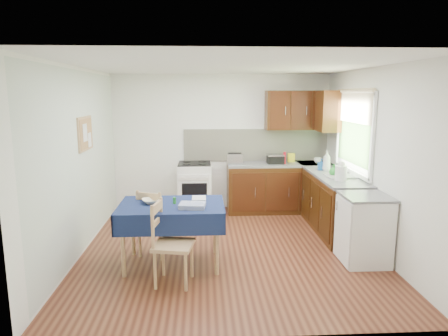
{
  "coord_description": "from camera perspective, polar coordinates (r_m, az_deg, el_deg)",
  "views": [
    {
      "loc": [
        -0.35,
        -5.31,
        2.13
      ],
      "look_at": [
        -0.05,
        0.26,
        1.1
      ],
      "focal_mm": 32.0,
      "sensor_mm": 36.0,
      "label": 1
    }
  ],
  "objects": [
    {
      "name": "floor",
      "position": [
        5.73,
        0.65,
        -11.39
      ],
      "size": [
        4.2,
        4.2,
        0.0
      ],
      "primitive_type": "plane",
      "color": "#471F13",
      "rests_on": "ground"
    },
    {
      "name": "ceiling",
      "position": [
        5.33,
        0.71,
        14.41
      ],
      "size": [
        4.0,
        4.2,
        0.02
      ],
      "primitive_type": "cube",
      "color": "white",
      "rests_on": "wall_back"
    },
    {
      "name": "wall_back",
      "position": [
        7.47,
        -0.38,
        3.68
      ],
      "size": [
        4.0,
        0.02,
        2.5
      ],
      "primitive_type": "cube",
      "color": "white",
      "rests_on": "ground"
    },
    {
      "name": "wall_front",
      "position": [
        3.34,
        3.06,
        -4.86
      ],
      "size": [
        4.0,
        0.02,
        2.5
      ],
      "primitive_type": "cube",
      "color": "white",
      "rests_on": "ground"
    },
    {
      "name": "wall_left",
      "position": [
        5.63,
        -20.1,
        0.79
      ],
      "size": [
        0.02,
        4.2,
        2.5
      ],
      "primitive_type": "cube",
      "color": "silver",
      "rests_on": "ground"
    },
    {
      "name": "wall_right",
      "position": [
        5.87,
        20.56,
        1.15
      ],
      "size": [
        0.02,
        4.2,
        2.5
      ],
      "primitive_type": "cube",
      "color": "white",
      "rests_on": "ground"
    },
    {
      "name": "base_cabinets",
      "position": [
        6.99,
        11.16,
        -3.83
      ],
      "size": [
        1.9,
        2.3,
        0.86
      ],
      "color": "#321E08",
      "rests_on": "ground"
    },
    {
      "name": "worktop_back",
      "position": [
        7.35,
        7.94,
        0.55
      ],
      "size": [
        1.9,
        0.6,
        0.04
      ],
      "primitive_type": "cube",
      "color": "slate",
      "rests_on": "base_cabinets"
    },
    {
      "name": "worktop_right",
      "position": [
        6.42,
        15.59,
        -1.17
      ],
      "size": [
        0.6,
        1.7,
        0.04
      ],
      "primitive_type": "cube",
      "color": "slate",
      "rests_on": "base_cabinets"
    },
    {
      "name": "worktop_corner",
      "position": [
        7.5,
        12.81,
        0.59
      ],
      "size": [
        0.6,
        0.6,
        0.04
      ],
      "primitive_type": "cube",
      "color": "slate",
      "rests_on": "base_cabinets"
    },
    {
      "name": "splashback",
      "position": [
        7.52,
        4.58,
        3.3
      ],
      "size": [
        2.7,
        0.02,
        0.6
      ],
      "primitive_type": "cube",
      "color": "beige",
      "rests_on": "wall_back"
    },
    {
      "name": "upper_cabinets",
      "position": [
        7.36,
        11.8,
        8.04
      ],
      "size": [
        1.2,
        0.85,
        0.7
      ],
      "color": "#321E08",
      "rests_on": "wall_back"
    },
    {
      "name": "stove",
      "position": [
        7.3,
        -4.19,
        -2.82
      ],
      "size": [
        0.6,
        0.61,
        0.92
      ],
      "color": "white",
      "rests_on": "ground"
    },
    {
      "name": "window",
      "position": [
        6.46,
        18.08,
        5.67
      ],
      "size": [
        0.04,
        1.48,
        1.26
      ],
      "color": "#305221",
      "rests_on": "wall_right"
    },
    {
      "name": "fridge",
      "position": [
        5.45,
        19.4,
        -8.23
      ],
      "size": [
        0.58,
        0.6,
        0.89
      ],
      "color": "white",
      "rests_on": "ground"
    },
    {
      "name": "corkboard",
      "position": [
        5.86,
        -19.19,
        4.66
      ],
      "size": [
        0.04,
        0.62,
        0.47
      ],
      "color": "#A67F53",
      "rests_on": "wall_left"
    },
    {
      "name": "dining_table",
      "position": [
        5.05,
        -7.47,
        -6.29
      ],
      "size": [
        1.3,
        0.88,
        0.79
      ],
      "rotation": [
        0.0,
        0.0,
        0.09
      ],
      "color": "#0F163F",
      "rests_on": "ground"
    },
    {
      "name": "chair_far",
      "position": [
        5.42,
        -9.91,
        -7.44
      ],
      "size": [
        0.53,
        0.53,
        0.91
      ],
      "rotation": [
        0.0,
        0.0,
        2.73
      ],
      "color": "#A67F53",
      "rests_on": "ground"
    },
    {
      "name": "chair_near",
      "position": [
        4.62,
        -7.83,
        -10.23
      ],
      "size": [
        0.49,
        0.49,
        0.96
      ],
      "rotation": [
        0.0,
        0.0,
        1.4
      ],
      "color": "#A67F53",
      "rests_on": "ground"
    },
    {
      "name": "toaster",
      "position": [
        7.14,
        1.53,
        1.31
      ],
      "size": [
        0.28,
        0.17,
        0.21
      ],
      "rotation": [
        0.0,
        0.0,
        0.15
      ],
      "color": "#ADADB2",
      "rests_on": "worktop_back"
    },
    {
      "name": "sandwich_press",
      "position": [
        7.29,
        7.34,
        1.3
      ],
      "size": [
        0.29,
        0.25,
        0.17
      ],
      "rotation": [
        0.0,
        0.0,
        0.23
      ],
      "color": "black",
      "rests_on": "worktop_back"
    },
    {
      "name": "sauce_bottle",
      "position": [
        7.25,
        8.65,
        1.43
      ],
      "size": [
        0.05,
        0.05,
        0.22
      ],
      "primitive_type": "cylinder",
      "color": "red",
      "rests_on": "worktop_back"
    },
    {
      "name": "yellow_packet",
      "position": [
        7.5,
        9.58,
        1.47
      ],
      "size": [
        0.12,
        0.08,
        0.16
      ],
      "primitive_type": "cube",
      "rotation": [
        0.0,
        0.0,
        0.02
      ],
      "color": "yellow",
      "rests_on": "worktop_back"
    },
    {
      "name": "dish_rack",
      "position": [
        6.31,
        16.29,
        -1.0
      ],
      "size": [
        0.43,
        0.33,
        0.2
      ],
      "rotation": [
        0.0,
        0.0,
        -0.04
      ],
      "color": "#99989E",
      "rests_on": "worktop_right"
    },
    {
      "name": "kettle",
      "position": [
        6.04,
        16.37,
        -0.52
      ],
      "size": [
        0.17,
        0.17,
        0.29
      ],
      "color": "white",
      "rests_on": "worktop_right"
    },
    {
      "name": "cup",
      "position": [
        7.44,
        13.27,
        1.06
      ],
      "size": [
        0.16,
        0.16,
        0.11
      ],
      "primitive_type": "imported",
      "rotation": [
        0.0,
        0.0,
        -0.24
      ],
      "color": "silver",
      "rests_on": "worktop_back"
    },
    {
      "name": "soap_bottle_a",
      "position": [
        6.74,
        14.46,
        1.01
      ],
      "size": [
        0.17,
        0.17,
        0.33
      ],
      "primitive_type": "imported",
      "rotation": [
        0.0,
        0.0,
        0.42
      ],
      "color": "white",
      "rests_on": "worktop_right"
    },
    {
      "name": "soap_bottle_b",
      "position": [
        6.78,
        13.72,
        0.5
      ],
      "size": [
        0.11,
        0.1,
        0.19
      ],
      "primitive_type": "imported",
      "rotation": [
        0.0,
        0.0,
        1.84
      ],
      "color": "#1D5BAD",
      "rests_on": "worktop_right"
    },
    {
      "name": "soap_bottle_c",
      "position": [
        6.35,
        15.43,
        -0.28
      ],
      "size": [
        0.2,
        0.2,
        0.18
      ],
      "primitive_type": "imported",
      "rotation": [
        0.0,
        0.0,
        3.76
      ],
      "color": "green",
      "rests_on": "worktop_right"
    },
    {
      "name": "plate_bowl",
      "position": [
        5.1,
        -10.32,
        -4.66
      ],
      "size": [
        0.3,
        0.3,
        0.06
      ],
      "primitive_type": "imported",
      "rotation": [
        0.0,
        0.0,
        0.36
      ],
      "color": "#F0EBC4",
      "rests_on": "dining_table"
    },
    {
      "name": "book",
      "position": [
        5.23,
        -4.59,
        -4.35
      ],
      "size": [
        0.18,
        0.25,
        0.02
      ],
      "primitive_type": "imported",
      "rotation": [
        0.0,
        0.0,
        0.0
      ],
      "color": "white",
      "rests_on": "dining_table"
    },
    {
      "name": "spice_jar",
      "position": [
        5.03,
        -7.09,
        -4.62
      ],
      "size": [
        0.04,
        0.04,
        0.08
      ],
      "primitive_type": "cylinder",
      "color": "#227F29",
      "rests_on": "dining_table"
    },
    {
      "name": "tea_towel",
      "position": [
        4.84,
        -4.55,
        -5.36
      ],
      "size": [
        0.33,
        0.28,
        0.05
      ],
      "primitive_type": "cube",
      "rotation": [
        0.0,
        0.0,
        -0.12
      ],
      "color": "navy",
      "rests_on": "dining_table"
    }
  ]
}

